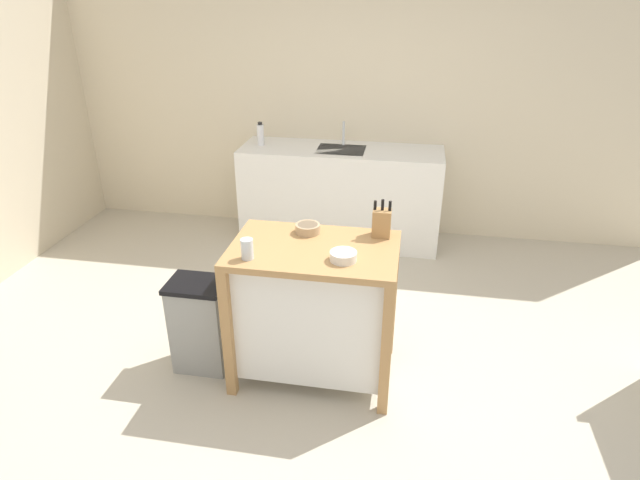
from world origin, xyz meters
name	(u,v)px	position (x,y,z in m)	size (l,w,h in m)	color
ground_plane	(322,372)	(0.00, 0.00, 0.00)	(6.88, 6.88, 0.00)	#BCB29E
wall_back	(366,100)	(0.00, 2.38, 1.30)	(5.88, 0.10, 2.60)	beige
kitchen_island	(314,305)	(-0.05, 0.01, 0.51)	(0.99, 0.64, 0.91)	#AD7F4C
knife_block	(382,223)	(0.32, 0.23, 1.00)	(0.11, 0.09, 0.24)	#AD7F4C
bowl_ceramic_wide	(308,228)	(-0.13, 0.20, 0.94)	(0.15, 0.15, 0.06)	tan
bowl_ceramic_small	(343,256)	(0.14, -0.12, 0.94)	(0.15, 0.15, 0.05)	silver
drinking_cup	(247,249)	(-0.39, -0.19, 0.97)	(0.07, 0.07, 0.12)	silver
trash_bin	(201,324)	(-0.79, -0.05, 0.32)	(0.36, 0.28, 0.63)	gray
sink_counter	(340,195)	(-0.18, 2.03, 0.46)	(1.88, 0.60, 0.91)	white
sink_faucet	(344,133)	(-0.18, 2.17, 1.02)	(0.02, 0.02, 0.22)	#B7BCC1
bottle_dish_soap	(260,134)	(-0.94, 2.03, 1.02)	(0.07, 0.07, 0.22)	white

